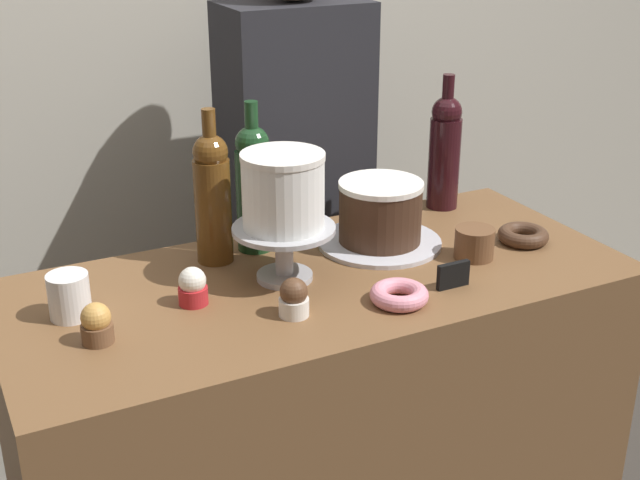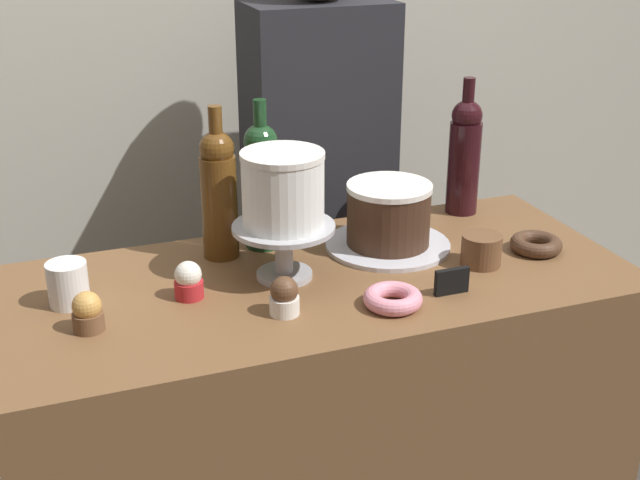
{
  "view_description": "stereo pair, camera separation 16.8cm",
  "coord_description": "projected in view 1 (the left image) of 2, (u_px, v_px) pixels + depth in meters",
  "views": [
    {
      "loc": [
        -0.7,
        -1.39,
        1.67
      ],
      "look_at": [
        0.0,
        0.0,
        1.01
      ],
      "focal_mm": 47.71,
      "sensor_mm": 36.0,
      "label": 1
    },
    {
      "loc": [
        -0.54,
        -1.46,
        1.67
      ],
      "look_at": [
        0.0,
        0.0,
        1.01
      ],
      "focal_mm": 47.71,
      "sensor_mm": 36.0,
      "label": 2
    }
  ],
  "objects": [
    {
      "name": "white_layer_cake",
      "position": [
        283.0,
        190.0,
        1.63
      ],
      "size": [
        0.16,
        0.16,
        0.15
      ],
      "color": "white",
      "rests_on": "cake_stand_pedestal"
    },
    {
      "name": "price_sign_chalkboard",
      "position": [
        453.0,
        275.0,
        1.66
      ],
      "size": [
        0.07,
        0.01,
        0.05
      ],
      "color": "black",
      "rests_on": "display_counter"
    },
    {
      "name": "display_counter",
      "position": [
        320.0,
        464.0,
        1.9
      ],
      "size": [
        1.27,
        0.57,
        0.93
      ],
      "color": "brown",
      "rests_on": "ground_plane"
    },
    {
      "name": "silver_serving_platter",
      "position": [
        379.0,
        242.0,
        1.87
      ],
      "size": [
        0.27,
        0.27,
        0.01
      ],
      "color": "silver",
      "rests_on": "display_counter"
    },
    {
      "name": "wine_bottle_dark_red",
      "position": [
        445.0,
        150.0,
        2.03
      ],
      "size": [
        0.08,
        0.08,
        0.33
      ],
      "color": "black",
      "rests_on": "display_counter"
    },
    {
      "name": "back_wall",
      "position": [
        177.0,
        29.0,
        2.28
      ],
      "size": [
        6.0,
        0.05,
        2.6
      ],
      "color": "#BCB7A8",
      "rests_on": "ground_plane"
    },
    {
      "name": "wine_bottle_amber",
      "position": [
        212.0,
        196.0,
        1.74
      ],
      "size": [
        0.08,
        0.08,
        0.33
      ],
      "color": "#5B3814",
      "rests_on": "display_counter"
    },
    {
      "name": "cupcake_caramel",
      "position": [
        97.0,
        324.0,
        1.46
      ],
      "size": [
        0.06,
        0.06,
        0.07
      ],
      "color": "brown",
      "rests_on": "display_counter"
    },
    {
      "name": "barista_figure",
      "position": [
        296.0,
        218.0,
        2.26
      ],
      "size": [
        0.36,
        0.22,
        1.6
      ],
      "color": "black",
      "rests_on": "ground_plane"
    },
    {
      "name": "donut_chocolate",
      "position": [
        523.0,
        235.0,
        1.87
      ],
      "size": [
        0.11,
        0.11,
        0.03
      ],
      "color": "#472D1E",
      "rests_on": "display_counter"
    },
    {
      "name": "wine_bottle_green",
      "position": [
        254.0,
        186.0,
        1.79
      ],
      "size": [
        0.08,
        0.08,
        0.33
      ],
      "color": "#193D1E",
      "rests_on": "display_counter"
    },
    {
      "name": "coffee_cup_ceramic",
      "position": [
        69.0,
        296.0,
        1.54
      ],
      "size": [
        0.08,
        0.08,
        0.09
      ],
      "color": "white",
      "rests_on": "display_counter"
    },
    {
      "name": "cookie_stack",
      "position": [
        474.0,
        243.0,
        1.79
      ],
      "size": [
        0.08,
        0.08,
        0.07
      ],
      "color": "brown",
      "rests_on": "display_counter"
    },
    {
      "name": "donut_pink",
      "position": [
        399.0,
        295.0,
        1.6
      ],
      "size": [
        0.11,
        0.11,
        0.03
      ],
      "color": "pink",
      "rests_on": "display_counter"
    },
    {
      "name": "chocolate_round_cake",
      "position": [
        380.0,
        211.0,
        1.84
      ],
      "size": [
        0.18,
        0.18,
        0.13
      ],
      "color": "#3D2619",
      "rests_on": "silver_serving_platter"
    },
    {
      "name": "cupcake_chocolate",
      "position": [
        294.0,
        298.0,
        1.55
      ],
      "size": [
        0.06,
        0.06,
        0.07
      ],
      "color": "white",
      "rests_on": "display_counter"
    },
    {
      "name": "cake_stand_pedestal",
      "position": [
        284.0,
        243.0,
        1.68
      ],
      "size": [
        0.2,
        0.2,
        0.11
      ],
      "color": "#B2B2B7",
      "rests_on": "display_counter"
    },
    {
      "name": "cupcake_vanilla",
      "position": [
        193.0,
        287.0,
        1.59
      ],
      "size": [
        0.06,
        0.06,
        0.07
      ],
      "color": "red",
      "rests_on": "display_counter"
    }
  ]
}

